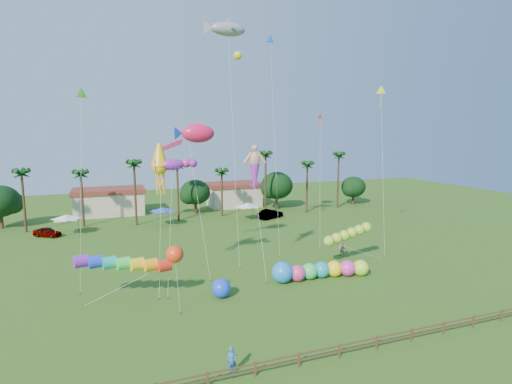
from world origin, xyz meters
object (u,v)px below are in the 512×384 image
object	(u,v)px
car_b	(270,214)
spectator_a	(232,361)
car_a	(47,232)
caterpillar_inflatable	(317,270)
spectator_b	(342,249)
blue_ball	(221,288)

from	to	relation	value
car_b	spectator_a	bearing A→B (deg)	130.06
car_a	car_b	world-z (taller)	car_b
spectator_a	caterpillar_inflatable	world-z (taller)	caterpillar_inflatable
car_b	spectator_b	world-z (taller)	spectator_b
spectator_b	caterpillar_inflatable	bearing A→B (deg)	-79.25
spectator_b	car_b	bearing A→B (deg)	149.98
car_a	caterpillar_inflatable	distance (m)	40.20
car_b	blue_ball	distance (m)	34.34
caterpillar_inflatable	car_a	bearing A→B (deg)	140.86
spectator_b	blue_ball	distance (m)	18.38
car_a	car_b	size ratio (longest dim) A/B	0.80
car_b	spectator_b	distance (m)	23.01
car_a	spectator_b	xyz separation A→B (m)	(34.95, -22.82, 0.23)
car_b	blue_ball	world-z (taller)	blue_ball
car_b	caterpillar_inflatable	xyz separation A→B (m)	(-6.62, -28.66, 0.09)
spectator_b	blue_ball	bearing A→B (deg)	-98.35
car_b	spectator_a	size ratio (longest dim) A/B	2.75
spectator_a	spectator_b	distance (m)	26.82
car_b	spectator_b	size ratio (longest dim) A/B	2.73
car_a	spectator_b	bearing A→B (deg)	-90.04
car_a	car_b	xyz separation A→B (m)	(34.99, 0.18, 0.14)
spectator_a	blue_ball	xyz separation A→B (m)	(2.50, 11.55, -0.03)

